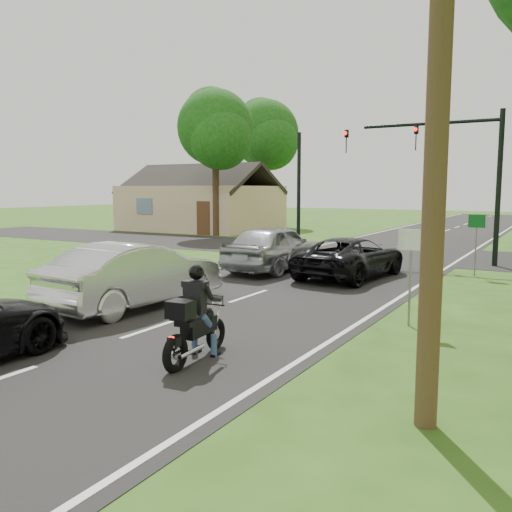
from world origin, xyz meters
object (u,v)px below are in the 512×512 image
at_px(silver_suv, 275,247).
at_px(dark_suv, 351,257).
at_px(traffic_signal, 449,160).
at_px(sign_green, 477,230).
at_px(motorcycle_rider, 195,323).
at_px(sign_white, 411,254).
at_px(utility_pole_near, 442,6).
at_px(silver_sedan, 136,275).

bearing_deg(silver_suv, dark_suv, 179.13).
relative_size(traffic_signal, sign_green, 3.00).
bearing_deg(dark_suv, motorcycle_rider, 100.14).
bearing_deg(sign_white, traffic_signal, 97.05).
relative_size(utility_pole_near, sign_white, 4.71).
bearing_deg(silver_sedan, dark_suv, -110.18).
relative_size(silver_sedan, sign_white, 2.34).
height_order(silver_sedan, sign_green, sign_green).
xyz_separation_m(silver_sedan, sign_white, (6.47, 1.59, 0.77)).
relative_size(silver_sedan, sign_green, 2.34).
bearing_deg(sign_white, motorcycle_rider, -120.81).
distance_m(traffic_signal, utility_pole_near, 16.28).
relative_size(silver_sedan, traffic_signal, 0.78).
bearing_deg(utility_pole_near, sign_white, 106.76).
bearing_deg(motorcycle_rider, traffic_signal, 80.08).
bearing_deg(motorcycle_rider, silver_sedan, 139.34).
relative_size(motorcycle_rider, silver_sedan, 0.40).
xyz_separation_m(motorcycle_rider, sign_green, (2.79, 12.34, 0.92)).
distance_m(traffic_signal, sign_white, 11.39).
relative_size(motorcycle_rider, dark_suv, 0.41).
height_order(dark_suv, sign_green, sign_green).
xyz_separation_m(dark_suv, silver_suv, (-2.98, 0.09, 0.17)).
height_order(silver_sedan, utility_pole_near, utility_pole_near).
bearing_deg(silver_suv, traffic_signal, -132.05).
bearing_deg(utility_pole_near, motorcycle_rider, 171.11).
bearing_deg(motorcycle_rider, sign_white, 53.84).
height_order(motorcycle_rider, sign_white, sign_white).
bearing_deg(utility_pole_near, silver_suv, 126.50).
distance_m(silver_suv, traffic_signal, 8.04).
relative_size(traffic_signal, utility_pole_near, 0.64).
height_order(traffic_signal, utility_pole_near, utility_pole_near).
xyz_separation_m(utility_pole_near, sign_white, (-1.50, 4.98, -3.49)).
distance_m(silver_sedan, sign_green, 11.71).
height_order(dark_suv, utility_pole_near, utility_pole_near).
xyz_separation_m(silver_suv, sign_green, (6.56, 2.36, 0.74)).
height_order(sign_white, sign_green, same).
relative_size(traffic_signal, sign_white, 3.00).
height_order(silver_sedan, traffic_signal, traffic_signal).
bearing_deg(silver_sedan, sign_white, -162.98).
bearing_deg(sign_white, dark_suv, 121.35).
bearing_deg(sign_green, utility_pole_near, -84.28).
distance_m(traffic_signal, sign_green, 4.24).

